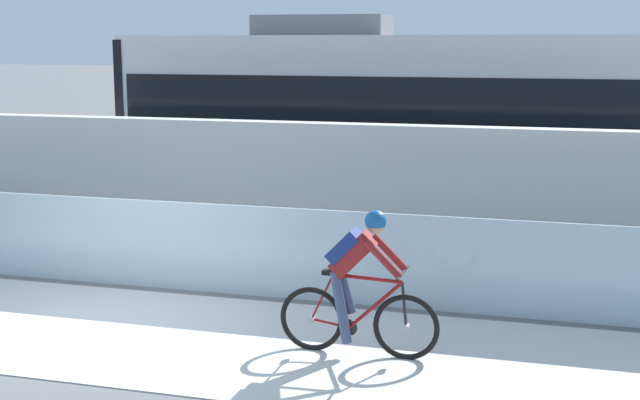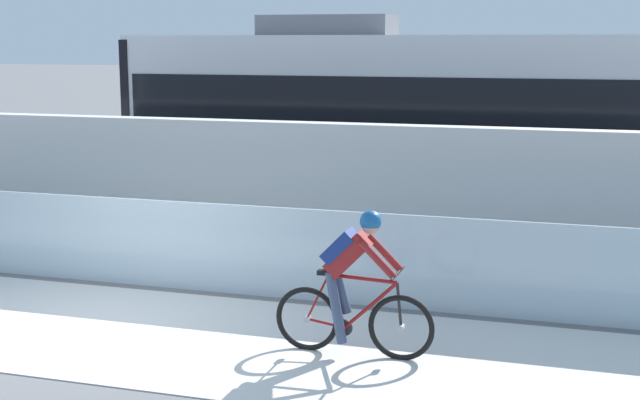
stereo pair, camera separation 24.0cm
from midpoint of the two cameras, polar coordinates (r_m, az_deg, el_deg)
ground_plane at (r=11.10m, az=-14.88°, el=-7.89°), size 200.00×200.00×0.00m
bike_path_deck at (r=11.10m, az=-14.88°, el=-7.86°), size 32.00×3.20×0.01m
glass_parapet at (r=12.50m, az=-10.65°, el=-2.81°), size 32.00×0.05×1.22m
concrete_barrier_wall at (r=14.00m, az=-7.41°, el=0.66°), size 32.00×0.36×2.17m
tram_rail_near at (r=16.47m, az=-3.87°, el=-1.68°), size 32.00×0.08×0.01m
tram_rail_far at (r=17.79m, az=-2.29°, el=-0.77°), size 32.00×0.08×0.01m
tram at (r=16.15m, az=6.45°, el=4.83°), size 11.06×2.54×3.81m
cyclist_on_bike at (r=9.64m, az=1.69°, el=-5.33°), size 1.77×0.58×1.61m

